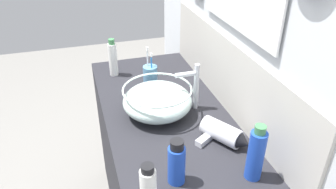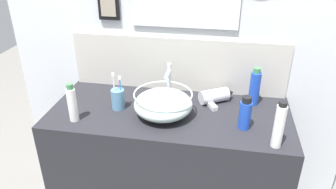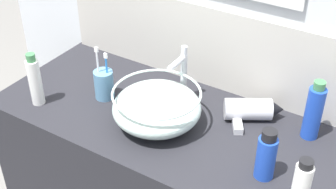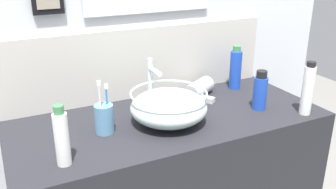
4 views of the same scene
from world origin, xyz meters
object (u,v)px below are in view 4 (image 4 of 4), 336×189
Objects in this scene: faucet at (151,81)px; lotion_bottle at (62,137)px; hair_drier at (201,88)px; glass_bowl_sink at (169,107)px; soap_dispenser at (236,69)px; shampoo_bottle at (260,91)px; spray_bottle at (308,89)px; toothbrush_cup at (104,118)px.

lotion_bottle is (-0.43, -0.29, -0.03)m from faucet.
hair_drier is at bearing 24.78° from lotion_bottle.
glass_bowl_sink is 1.39× the size of faucet.
lotion_bottle is 0.95× the size of soap_dispenser.
soap_dispenser is (0.46, 0.21, 0.03)m from glass_bowl_sink.
soap_dispenser is (0.89, 0.33, 0.00)m from lotion_bottle.
spray_bottle is at bearing -42.60° from shampoo_bottle.
faucet is at bearing 90.00° from glass_bowl_sink.
shampoo_bottle is (0.40, -0.05, 0.01)m from glass_bowl_sink.
spray_bottle is at bearing -14.26° from toothbrush_cup.
soap_dispenser reaches higher than toothbrush_cup.
spray_bottle is (0.97, -0.05, 0.01)m from lotion_bottle.
shampoo_bottle is at bearing -102.27° from soap_dispenser.
toothbrush_cup reaches higher than shampoo_bottle.
faucet is 1.03× the size of hair_drier.
toothbrush_cup is at bearing -165.93° from soap_dispenser.
shampoo_bottle is at bearing 5.47° from lotion_bottle.
toothbrush_cup is 0.98× the size of soap_dispenser.
glass_bowl_sink is 1.42× the size of soap_dispenser.
faucet is 0.46m from soap_dispenser.
spray_bottle is at bearing -17.49° from glass_bowl_sink.
spray_bottle is (0.54, -0.17, 0.04)m from glass_bowl_sink.
toothbrush_cup is at bearing 173.40° from shampoo_bottle.
shampoo_bottle is at bearing -27.34° from faucet.
spray_bottle reaches higher than hair_drier.
toothbrush_cup is 0.24m from lotion_bottle.
glass_bowl_sink is at bearing -6.95° from toothbrush_cup.
faucet is 0.97× the size of spray_bottle.
faucet reaches higher than lotion_bottle.
spray_bottle is 1.32× the size of shampoo_bottle.
soap_dispenser is 0.26m from shampoo_bottle.
toothbrush_cup is 0.82m from spray_bottle.
faucet is at bearing -173.52° from hair_drier.
glass_bowl_sink is at bearing 162.51° from spray_bottle.
soap_dispenser is at bearing 102.09° from spray_bottle.
hair_drier is (0.26, 0.19, -0.03)m from glass_bowl_sink.
toothbrush_cup is (-0.25, 0.03, -0.01)m from glass_bowl_sink.
faucet is 0.46m from shampoo_bottle.
faucet reaches higher than soap_dispenser.
shampoo_bottle is (-0.14, 0.13, -0.03)m from spray_bottle.
toothbrush_cup is 0.66m from shampoo_bottle.
faucet is at bearing 148.27° from spray_bottle.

